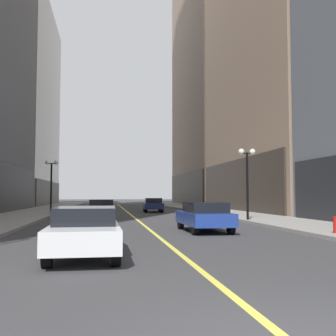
{
  "coord_description": "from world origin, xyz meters",
  "views": [
    {
      "loc": [
        -2.08,
        -4.24,
        1.67
      ],
      "look_at": [
        2.96,
        28.89,
        3.81
      ],
      "focal_mm": 44.05,
      "sensor_mm": 36.0,
      "label": 1
    }
  ],
  "objects": [
    {
      "name": "building_left_far",
      "position": [
        -16.49,
        60.0,
        15.05
      ],
      "size": [
        12.18,
        26.0,
        30.23
      ],
      "color": "#A8A399",
      "rests_on": "ground"
    },
    {
      "name": "car_blue",
      "position": [
        2.31,
        13.82,
        0.72
      ],
      "size": [
        1.87,
        4.2,
        1.32
      ],
      "color": "navy",
      "rests_on": "ground"
    },
    {
      "name": "lane_centre_stripe",
      "position": [
        0.0,
        35.0,
        0.0
      ],
      "size": [
        0.16,
        70.0,
        0.01
      ],
      "primitive_type": "cube",
      "color": "#E5D64C",
      "rests_on": "ground"
    },
    {
      "name": "car_white",
      "position": [
        -2.62,
        7.18,
        0.72
      ],
      "size": [
        1.83,
        4.61,
        1.32
      ],
      "color": "silver",
      "rests_on": "ground"
    },
    {
      "name": "street_lamp_right_mid",
      "position": [
        6.4,
        19.62,
        3.26
      ],
      "size": [
        1.06,
        0.36,
        4.43
      ],
      "color": "black",
      "rests_on": "ground"
    },
    {
      "name": "ground_plane",
      "position": [
        0.0,
        35.0,
        0.0
      ],
      "size": [
        200.0,
        200.0,
        0.0
      ],
      "primitive_type": "plane",
      "color": "#38383A"
    },
    {
      "name": "car_navy",
      "position": [
        2.36,
        34.25,
        0.72
      ],
      "size": [
        1.91,
        4.24,
        1.32
      ],
      "color": "#141E4C",
      "rests_on": "ground"
    },
    {
      "name": "sidewalk_right",
      "position": [
        8.25,
        35.0,
        0.07
      ],
      "size": [
        4.5,
        78.0,
        0.15
      ],
      "primitive_type": "cube",
      "color": "gray",
      "rests_on": "ground"
    },
    {
      "name": "street_lamp_left_far",
      "position": [
        -6.4,
        29.97,
        3.26
      ],
      "size": [
        1.06,
        0.36,
        4.43
      ],
      "color": "black",
      "rests_on": "ground"
    },
    {
      "name": "car_silver",
      "position": [
        -2.31,
        24.37,
        0.72
      ],
      "size": [
        1.88,
        4.14,
        1.32
      ],
      "color": "#B7B7BC",
      "rests_on": "ground"
    },
    {
      "name": "sidewalk_left",
      "position": [
        -8.25,
        35.0,
        0.07
      ],
      "size": [
        4.5,
        78.0,
        0.15
      ],
      "primitive_type": "cube",
      "color": "gray",
      "rests_on": "ground"
    }
  ]
}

